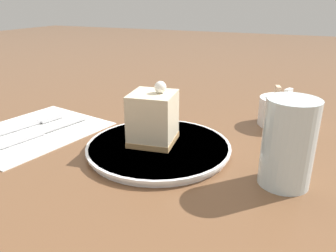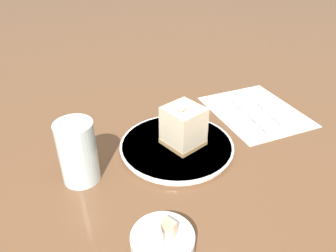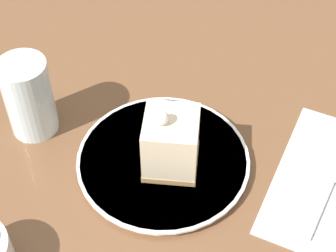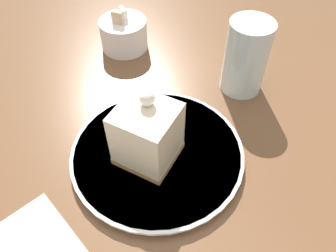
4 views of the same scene
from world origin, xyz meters
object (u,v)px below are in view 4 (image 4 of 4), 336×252
sugar_bowl (124,34)px  cake_slice (147,134)px  plate (157,153)px  drinking_glass (246,57)px

sugar_bowl → cake_slice: bearing=-131.5°
plate → drinking_glass: 0.20m
plate → drinking_glass: bearing=-6.2°
cake_slice → plate: bearing=-33.4°
cake_slice → sugar_bowl: cake_slice is taller
sugar_bowl → plate: bearing=-128.8°
plate → cake_slice: (-0.01, 0.01, 0.05)m
plate → sugar_bowl: sugar_bowl is taller
plate → cake_slice: 0.05m
plate → cake_slice: size_ratio=2.29×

